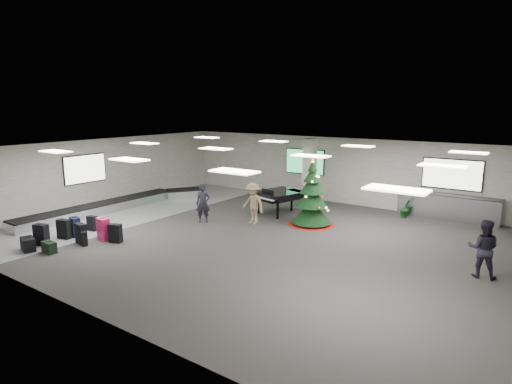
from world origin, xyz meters
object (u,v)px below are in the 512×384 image
Objects in this scene: baggage_carousel at (120,204)px; christmas_tree at (312,202)px; pink_suitcase at (103,229)px; potted_plant_left at (405,208)px; traveler_b at (253,203)px; service_counter at (447,207)px; traveler_bench at (483,249)px; grand_piano at (279,195)px; traveler_a at (203,204)px.

christmas_tree reaches higher than baggage_carousel.
baggage_carousel is 11.78× the size of pink_suitcase.
potted_plant_left is (2.78, 3.28, -0.52)m from christmas_tree.
baggage_carousel is at bearing -161.95° from christmas_tree.
traveler_b is 6.60m from potted_plant_left.
service_counter is 4.88× the size of potted_plant_left.
traveler_bench is (8.44, -0.78, -0.01)m from traveler_b.
pink_suitcase reaches higher than baggage_carousel.
grand_piano is at bearing 99.74° from traveler_b.
traveler_a reaches higher than pink_suitcase.
service_counter is 4.92× the size of pink_suitcase.
grand_piano is at bearing -24.58° from traveler_bench.
christmas_tree is at bearing 60.55° from pink_suitcase.
traveler_a is (-1.76, -3.02, -0.05)m from grand_piano.
baggage_carousel is 8.99m from christmas_tree.
potted_plant_left reaches higher than baggage_carousel.
service_counter is 2.57× the size of traveler_a.
grand_piano is 2.00m from traveler_b.
traveler_a reaches higher than service_counter.
traveler_b reaches higher than traveler_a.
baggage_carousel is 6.15× the size of traveler_a.
baggage_carousel is 5.75× the size of traveler_b.
pink_suitcase is (3.38, -3.30, 0.19)m from baggage_carousel.
christmas_tree is at bearing -23.85° from traveler_bench.
service_counter reaches higher than pink_suitcase.
traveler_a is (-3.79, -2.26, -0.14)m from christmas_tree.
christmas_tree is (-4.32, -3.96, 0.38)m from service_counter.
traveler_a is 2.05m from traveler_b.
christmas_tree reaches higher than pink_suitcase.
traveler_a is at bearing -141.25° from traveler_b.
pink_suitcase is 0.52× the size of traveler_a.
christmas_tree reaches higher than traveler_b.
service_counter is at bearing 48.59° from traveler_b.
traveler_bench is at bearing -34.21° from traveler_a.
traveler_bench reaches higher than traveler_a.
service_counter is 6.36m from traveler_bench.
christmas_tree is (5.14, 6.07, 0.53)m from pink_suitcase.
pink_suitcase is 12.25m from potted_plant_left.
traveler_b is 2.03× the size of potted_plant_left.
christmas_tree is 1.72× the size of traveler_a.
grand_piano is (6.50, 3.53, 0.63)m from baggage_carousel.
traveler_a is (-8.10, -6.22, 0.24)m from service_counter.
traveler_a is 10.22m from traveler_bench.
baggage_carousel is 11.70× the size of potted_plant_left.
potted_plant_left is at bearing 60.54° from pink_suitcase.
traveler_b is 1.01× the size of traveler_bench.
service_counter is at bearing 41.15° from grand_piano.
christmas_tree reaches higher than traveler_a.
traveler_b reaches higher than traveler_bench.
christmas_tree is at bearing -4.65° from traveler_a.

